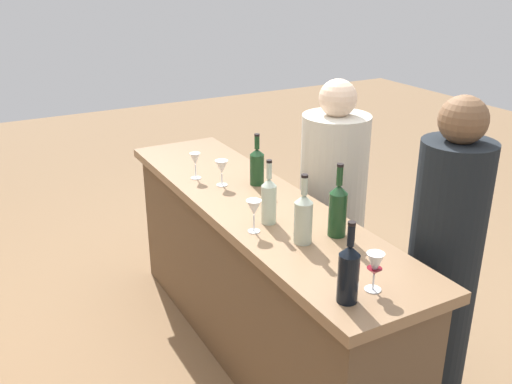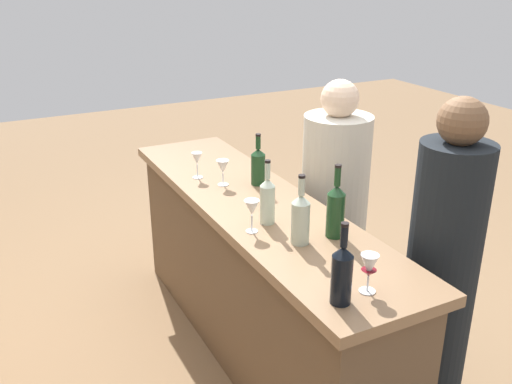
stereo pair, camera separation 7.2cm
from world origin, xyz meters
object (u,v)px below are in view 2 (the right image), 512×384
wine_bottle_center_clear_pale (301,218)px  wine_glass_far_left (252,209)px  wine_bottle_second_left_olive_green (336,210)px  wine_bottle_second_right_clear_pale (267,199)px  wine_bottle_rightmost_olive_green (258,165)px  person_left_guest (441,278)px  wine_glass_near_left (369,268)px  wine_bottle_leftmost_near_black (342,273)px  person_center_guest (333,217)px  wine_glass_near_center (223,167)px  wine_glass_near_right (197,160)px

wine_bottle_center_clear_pale → wine_glass_far_left: (0.19, 0.14, -0.01)m
wine_bottle_second_left_olive_green → wine_glass_far_left: (0.21, 0.31, -0.02)m
wine_bottle_second_right_clear_pale → wine_bottle_rightmost_olive_green: bearing=-22.5°
wine_glass_far_left → wine_bottle_center_clear_pale: bearing=-144.9°
wine_bottle_center_clear_pale → wine_bottle_rightmost_olive_green: 0.73m
wine_bottle_second_right_clear_pale → person_left_guest: 0.86m
wine_glass_far_left → wine_glass_near_left: bearing=-166.8°
wine_bottle_center_clear_pale → wine_bottle_rightmost_olive_green: wine_bottle_center_clear_pale is taller
person_left_guest → wine_glass_far_left: bearing=-31.5°
wine_bottle_leftmost_near_black → wine_bottle_second_left_olive_green: size_ratio=0.94×
wine_bottle_leftmost_near_black → person_center_guest: person_center_guest is taller
person_left_guest → wine_glass_near_left: bearing=19.2°
wine_bottle_rightmost_olive_green → wine_glass_near_center: size_ratio=2.01×
wine_bottle_second_left_olive_green → wine_glass_near_center: 0.82m
wine_bottle_second_left_olive_green → wine_bottle_second_right_clear_pale: bearing=37.5°
wine_bottle_rightmost_olive_green → wine_bottle_second_right_clear_pale: bearing=157.5°
wine_bottle_second_right_clear_pale → wine_bottle_leftmost_near_black: bearing=173.1°
wine_bottle_leftmost_near_black → wine_bottle_second_left_olive_green: bearing=-32.3°
person_center_guest → wine_glass_far_left: bearing=12.2°
wine_glass_near_left → wine_bottle_leftmost_near_black: bearing=95.8°
wine_glass_far_left → wine_glass_near_right: bearing=-3.1°
wine_bottle_second_left_olive_green → wine_glass_far_left: 0.37m
wine_bottle_rightmost_olive_green → wine_bottle_second_left_olive_green: bearing=-179.3°
wine_bottle_center_clear_pale → wine_bottle_second_left_olive_green: bearing=-94.6°
wine_glass_near_center → wine_bottle_center_clear_pale: bearing=-179.1°
wine_bottle_center_clear_pale → wine_glass_far_left: size_ratio=2.05×
wine_bottle_second_right_clear_pale → person_center_guest: (0.36, -0.63, -0.36)m
wine_bottle_leftmost_near_black → wine_glass_near_right: size_ratio=2.12×
wine_bottle_second_left_olive_green → wine_bottle_rightmost_olive_green: (0.72, 0.01, -0.02)m
wine_glass_near_center → person_left_guest: (-1.07, -0.60, -0.29)m
wine_glass_near_center → person_left_guest: size_ratio=0.09×
wine_glass_near_left → wine_glass_far_left: 0.67m
wine_glass_near_left → wine_glass_near_right: (1.41, 0.11, 0.01)m
wine_glass_near_center → wine_bottle_second_left_olive_green: bearing=-167.0°
wine_bottle_center_clear_pale → wine_glass_near_center: 0.79m
wine_glass_near_right → wine_glass_near_left: bearing=-175.5°
wine_bottle_second_right_clear_pale → person_center_guest: bearing=-60.7°
wine_bottle_center_clear_pale → wine_glass_near_center: (0.79, 0.01, -0.02)m
wine_bottle_second_left_olive_green → person_center_guest: person_center_guest is taller
wine_bottle_center_clear_pale → wine_glass_near_left: wine_bottle_center_clear_pale is taller
wine_glass_near_center → wine_glass_near_right: size_ratio=0.96×
wine_glass_near_left → person_left_guest: bearing=-72.6°
wine_bottle_second_right_clear_pale → wine_bottle_rightmost_olive_green: (0.46, -0.19, -0.01)m
wine_bottle_second_right_clear_pale → person_center_guest: size_ratio=0.21×
wine_glass_near_right → wine_glass_far_left: 0.76m
wine_glass_near_left → wine_glass_near_right: size_ratio=1.03×
wine_bottle_leftmost_near_black → wine_glass_near_left: 0.13m
wine_bottle_second_left_olive_green → person_left_guest: person_left_guest is taller
wine_bottle_leftmost_near_black → person_left_guest: person_left_guest is taller
wine_bottle_second_left_olive_green → wine_bottle_rightmost_olive_green: bearing=0.7°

